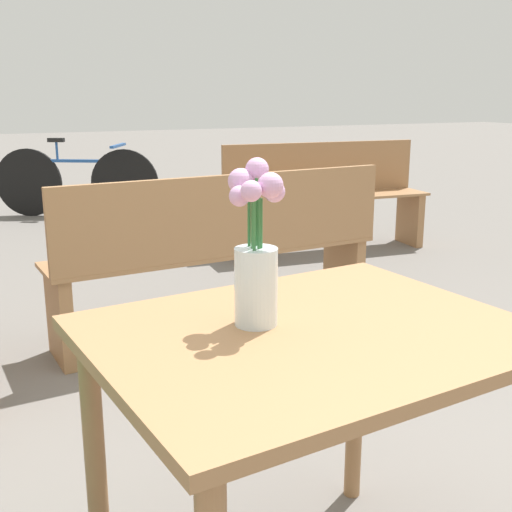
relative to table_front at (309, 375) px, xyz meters
name	(u,v)px	position (x,y,z in m)	size (l,w,h in m)	color
table_front	(309,375)	(0.00, 0.00, 0.00)	(0.99, 0.83, 0.74)	#9E7047
flower_vase	(256,265)	(-0.10, 0.07, 0.25)	(0.12, 0.14, 0.36)	silver
bench_near	(224,248)	(0.53, 1.79, -0.16)	(1.78, 0.49, 0.85)	#9E7047
bench_middle	(324,192)	(1.97, 3.20, -0.16)	(1.66, 0.50, 0.85)	#9E7047
bicycle	(77,181)	(0.44, 5.48, -0.27)	(1.48, 0.85, 0.79)	black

